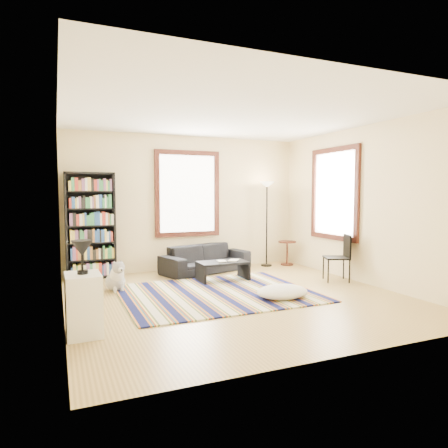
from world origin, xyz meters
name	(u,v)px	position (x,y,z in m)	size (l,w,h in m)	color
floor	(236,300)	(0.00, 0.00, -0.05)	(5.00, 5.00, 0.10)	tan
ceiling	(237,111)	(0.00, 0.00, 2.85)	(5.00, 5.00, 0.10)	white
wall_back	(186,203)	(0.00, 2.55, 1.40)	(5.00, 0.10, 2.80)	beige
wall_front	(349,215)	(0.00, -2.55, 1.40)	(5.00, 0.10, 2.80)	beige
wall_left	(56,209)	(-2.55, 0.00, 1.40)	(0.10, 5.00, 2.80)	beige
wall_right	(367,205)	(2.55, 0.00, 1.40)	(0.10, 5.00, 2.80)	beige
window_back	(188,194)	(0.00, 2.47, 1.60)	(1.20, 0.06, 1.60)	white
window_right	(334,194)	(2.47, 0.80, 1.60)	(0.06, 1.20, 1.60)	white
rug	(218,293)	(-0.21, 0.28, 0.01)	(2.98, 2.39, 0.02)	#0C0F3C
sofa	(206,258)	(0.25, 2.05, 0.27)	(0.73, 1.87, 0.55)	black
bookshelf	(91,226)	(-1.96, 2.32, 1.00)	(0.90, 0.30, 2.00)	black
coffee_table	(223,271)	(0.23, 1.12, 0.18)	(0.90, 0.50, 0.36)	black
book_a	(218,261)	(0.13, 1.12, 0.37)	(0.15, 0.20, 0.02)	beige
book_b	(229,260)	(0.38, 1.17, 0.37)	(0.17, 0.23, 0.02)	beige
floor_cushion	(282,292)	(0.60, -0.37, 0.10)	(0.82, 0.61, 0.20)	silver
floor_lamp	(267,224)	(1.72, 2.15, 0.93)	(0.30, 0.30, 1.86)	black
side_table	(287,253)	(2.20, 2.07, 0.27)	(0.40, 0.40, 0.54)	#401B10
folding_chair	(336,258)	(2.15, 0.30, 0.43)	(0.42, 0.40, 0.86)	black
white_cabinet	(84,304)	(-2.30, -0.86, 0.35)	(0.38, 0.50, 0.70)	white
table_lamp	(82,257)	(-2.30, -0.86, 0.89)	(0.24, 0.24, 0.38)	black
dog	(115,276)	(-1.69, 1.12, 0.25)	(0.36, 0.50, 0.50)	#AAAAAA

